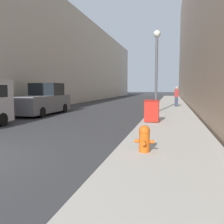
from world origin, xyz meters
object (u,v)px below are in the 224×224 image
Objects in this scene: fire_hydrant at (144,138)px; pickup_truck at (42,101)px; lamppost at (157,62)px; pedestrian_on_sidewalk at (176,97)px; trash_bin at (152,111)px.

pickup_truck is at bearing 131.54° from fire_hydrant.
lamppost is 6.48m from pedestrian_on_sidewalk.
pedestrian_on_sidewalk is at bearing 86.21° from fire_hydrant.
pickup_truck reaches higher than pedestrian_on_sidewalk.
lamppost is 8.22m from pickup_truck.
lamppost reaches higher than pickup_truck.
trash_bin is at bearing -22.20° from pickup_truck.
trash_bin is at bearing -97.28° from pedestrian_on_sidewalk.
trash_bin is 5.54m from lamppost.
trash_bin reaches higher than fire_hydrant.
fire_hydrant is 5.87m from trash_bin.
trash_bin is at bearing 92.58° from fire_hydrant.
pedestrian_on_sidewalk is (9.08, 7.45, 0.13)m from pickup_truck.
fire_hydrant is 11.06m from lamppost.
lamppost reaches higher than trash_bin.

